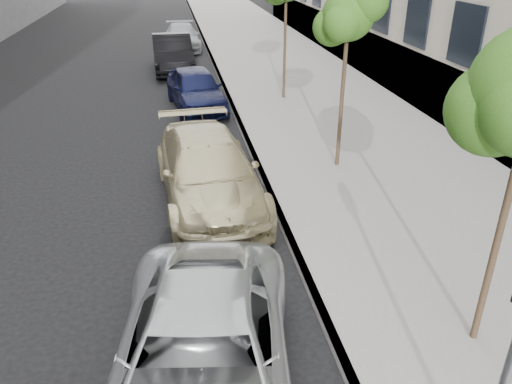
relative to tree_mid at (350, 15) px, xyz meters
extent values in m
cube|color=gray|center=(1.07, 16.00, -3.80)|extent=(6.40, 72.00, 0.14)
cube|color=#9E9B93|center=(-2.05, 16.00, -3.80)|extent=(0.15, 72.00, 0.14)
cylinder|color=#38281C|center=(-0.03, -6.50, -1.54)|extent=(0.10, 0.10, 4.39)
sphere|color=#296018|center=(-0.33, -6.25, -0.34)|extent=(1.15, 1.15, 1.15)
cylinder|color=#38281C|center=(-0.03, 0.00, -1.51)|extent=(0.10, 0.10, 4.44)
sphere|color=#296018|center=(-0.03, 0.00, 0.01)|extent=(1.21, 1.21, 1.21)
sphere|color=#296018|center=(0.32, -0.20, 0.31)|extent=(0.97, 0.97, 0.97)
sphere|color=#296018|center=(-0.33, 0.25, -0.29)|extent=(0.91, 0.91, 0.91)
cylinder|color=#38281C|center=(-0.03, 6.50, -1.35)|extent=(0.10, 0.10, 4.76)
imported|color=silver|center=(-4.03, -6.90, -3.18)|extent=(2.99, 5.24, 1.38)
imported|color=#CABE90|center=(-3.48, -1.23, -3.12)|extent=(2.49, 5.32, 1.50)
imported|color=#101335|center=(-3.33, 6.07, -3.15)|extent=(2.24, 4.40, 1.44)
imported|color=black|center=(-4.02, 12.16, -3.06)|extent=(1.89, 4.98, 1.62)
imported|color=#95989C|center=(-3.41, 17.52, -3.21)|extent=(1.94, 4.63, 1.33)
camera|label=1|loc=(-4.13, -11.52, 1.45)|focal=35.00mm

